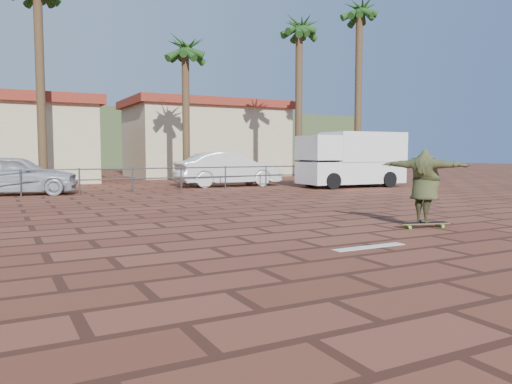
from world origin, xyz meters
TOP-DOWN VIEW (x-y plane):
  - ground at (0.00, 0.00)m, footprint 120.00×120.00m
  - paint_stripe at (0.70, -1.20)m, footprint 1.40×0.22m
  - guardrail at (0.00, 12.00)m, footprint 24.06×0.06m
  - palm_center at (3.50, 15.50)m, footprint 2.40×2.40m
  - palm_right at (9.00, 14.00)m, footprint 2.40×2.40m
  - palm_far_right at (12.00, 13.00)m, footprint 2.40×2.40m
  - building_east at (8.00, 24.00)m, footprint 10.60×6.60m
  - hill_front at (0.00, 50.00)m, footprint 70.00×18.00m
  - longboard at (3.17, -0.04)m, footprint 1.12×0.53m
  - skateboarder at (3.17, -0.04)m, footprint 1.10×1.99m
  - campervan at (9.76, 10.64)m, footprint 4.92×2.31m
  - car_silver at (-4.12, 13.00)m, footprint 4.69×2.73m
  - car_white at (4.92, 13.69)m, footprint 4.92×1.84m
  - street_sign at (11.32, 10.00)m, footprint 0.44×0.13m

SIDE VIEW (x-z plane):
  - ground at x=0.00m, z-range 0.00..0.00m
  - paint_stripe at x=0.70m, z-range 0.00..0.01m
  - longboard at x=3.17m, z-range 0.03..0.14m
  - guardrail at x=0.00m, z-range 0.18..1.18m
  - car_silver at x=-4.12m, z-range 0.00..1.50m
  - car_white at x=4.92m, z-range 0.00..1.60m
  - skateboarder at x=3.17m, z-range 0.11..1.67m
  - campervan at x=9.76m, z-range 0.06..2.57m
  - street_sign at x=11.32m, z-range 0.44..2.64m
  - building_east at x=8.00m, z-range 0.04..5.04m
  - hill_front at x=0.00m, z-range 0.00..6.00m
  - palm_center at x=3.50m, z-range 2.49..10.24m
  - palm_right at x=9.00m, z-range 3.06..12.11m
  - palm_far_right at x=12.00m, z-range 3.49..13.54m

